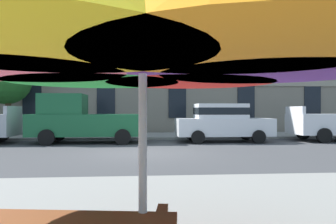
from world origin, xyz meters
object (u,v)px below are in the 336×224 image
(patio_umbrella, at_px, (143,36))
(pickup_green, at_px, (83,120))
(sedan_white, at_px, (222,122))
(street_tree_left, at_px, (5,76))

(patio_umbrella, bearing_deg, pickup_green, 101.58)
(pickup_green, distance_m, sedan_white, 6.39)
(pickup_green, height_order, sedan_white, pickup_green)
(pickup_green, xyz_separation_m, street_tree_left, (-4.82, 3.59, 2.32))
(street_tree_left, bearing_deg, patio_umbrella, -65.51)
(pickup_green, relative_size, sedan_white, 1.16)
(street_tree_left, bearing_deg, sedan_white, -17.75)
(sedan_white, height_order, street_tree_left, street_tree_left)
(street_tree_left, xyz_separation_m, patio_umbrella, (7.42, -16.29, -1.34))
(pickup_green, xyz_separation_m, patio_umbrella, (2.60, -12.70, 0.98))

